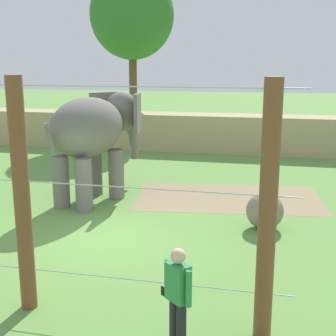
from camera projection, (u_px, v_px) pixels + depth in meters
The scene contains 8 objects.
ground_plane at pixel (106, 239), 11.39m from camera, with size 120.00×120.00×0.00m, color #609342.
dirt_patch at pixel (228, 198), 14.85m from camera, with size 5.84×3.29×0.01m, color #937F5B.
embankment_wall at pixel (192, 132), 22.85m from camera, with size 36.00×1.80×1.78m, color tan.
elephant at pixel (95, 131), 14.19m from camera, with size 2.42×4.31×3.29m.
enrichment_ball at pixel (265, 211), 11.99m from camera, with size 0.96×0.96×0.96m, color gray.
cable_fence at pixel (29, 198), 7.75m from camera, with size 8.67×0.28×4.02m.
zookeeper at pixel (178, 297), 6.66m from camera, with size 0.53×0.44×1.67m.
tree_left_of_centre at pixel (132, 15), 25.21m from camera, with size 4.57×4.57×9.18m.
Camera 1 is at (3.84, -10.12, 4.21)m, focal length 49.68 mm.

